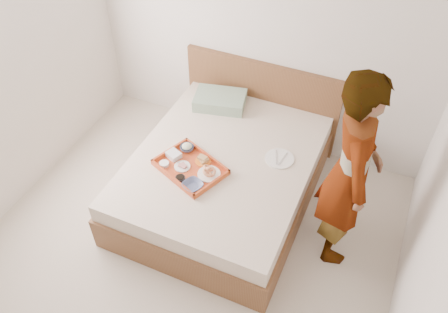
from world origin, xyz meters
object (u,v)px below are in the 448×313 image
tray (190,167)px  person (350,172)px  bed (223,177)px  dinner_plate (280,159)px

tray → person: 1.36m
bed → dinner_plate: 0.57m
bed → dinner_plate: (0.47, 0.18, 0.27)m
tray → bed: bearing=72.9°
dinner_plate → tray: bearing=-147.1°
tray → dinner_plate: 0.81m
bed → tray: tray is taller
tray → dinner_plate: tray is taller
bed → tray: 0.44m
tray → person: person is taller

